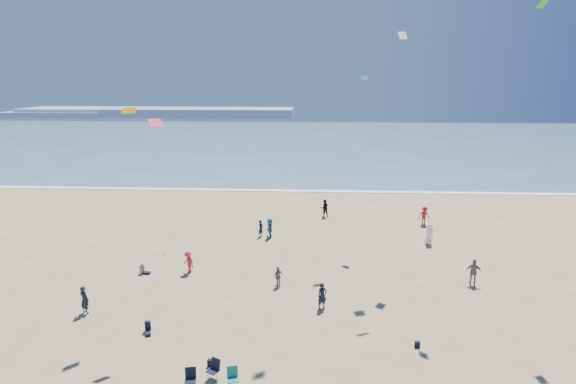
{
  "coord_description": "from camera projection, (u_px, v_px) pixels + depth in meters",
  "views": [
    {
      "loc": [
        3.14,
        -12.68,
        14.3
      ],
      "look_at": [
        2.0,
        8.0,
        9.12
      ],
      "focal_mm": 28.0,
      "sensor_mm": 36.0,
      "label": 1
    }
  ],
  "objects": [
    {
      "name": "ocean",
      "position": [
        300.0,
        141.0,
        107.94
      ],
      "size": [
        220.0,
        100.0,
        0.06
      ],
      "primitive_type": "cube",
      "color": "#476B84",
      "rests_on": "ground"
    },
    {
      "name": "surf_line",
      "position": [
        288.0,
        191.0,
        59.5
      ],
      "size": [
        220.0,
        1.2,
        0.08
      ],
      "primitive_type": "cube",
      "color": "white",
      "rests_on": "ground"
    },
    {
      "name": "headland_far",
      "position": [
        159.0,
        112.0,
        183.41
      ],
      "size": [
        110.0,
        20.0,
        3.2
      ],
      "primitive_type": "cube",
      "color": "#7A8EA8",
      "rests_on": "ground"
    },
    {
      "name": "headland_near",
      "position": [
        57.0,
        114.0,
        180.85
      ],
      "size": [
        40.0,
        14.0,
        2.0
      ],
      "primitive_type": "cube",
      "color": "#7A8EA8",
      "rests_on": "ground"
    },
    {
      "name": "standing_flyers",
      "position": [
        331.0,
        274.0,
        31.99
      ],
      "size": [
        32.91,
        39.44,
        1.94
      ],
      "color": "black",
      "rests_on": "ground"
    },
    {
      "name": "seated_group",
      "position": [
        251.0,
        357.0,
        23.12
      ],
      "size": [
        19.0,
        16.82,
        0.84
      ],
      "color": "white",
      "rests_on": "ground"
    },
    {
      "name": "chair_cluster",
      "position": [
        212.0,
        376.0,
        21.53
      ],
      "size": [
        2.71,
        1.55,
        1.0
      ],
      "color": "black",
      "rests_on": "ground"
    },
    {
      "name": "black_backpack",
      "position": [
        210.0,
        363.0,
        23.04
      ],
      "size": [
        0.3,
        0.22,
        0.38
      ],
      "primitive_type": "cube",
      "color": "black",
      "rests_on": "ground"
    },
    {
      "name": "navy_bag",
      "position": [
        417.0,
        344.0,
        24.7
      ],
      "size": [
        0.28,
        0.18,
        0.34
      ],
      "primitive_type": "cube",
      "color": "black",
      "rests_on": "ground"
    },
    {
      "name": "kites_aloft",
      "position": [
        437.0,
        76.0,
        24.79
      ],
      "size": [
        38.77,
        35.93,
        25.48
      ],
      "color": "#61258A",
      "rests_on": "ground"
    }
  ]
}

